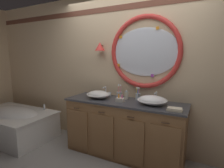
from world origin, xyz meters
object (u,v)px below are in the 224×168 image
object	(u,v)px
bathtub	(13,121)
sink_basin_right	(152,100)
toothbrush_holder_right	(138,96)
sink_basin_left	(99,94)
folded_hand_towel	(175,109)
toothbrush_holder_left	(119,94)
soap_dispenser	(126,95)
toiletry_basket	(120,100)

from	to	relation	value
bathtub	sink_basin_right	bearing A→B (deg)	8.01
toothbrush_holder_right	sink_basin_left	bearing A→B (deg)	-161.81
sink_basin_left	toothbrush_holder_right	size ratio (longest dim) A/B	1.90
folded_hand_towel	toothbrush_holder_right	bearing A→B (deg)	150.12
toothbrush_holder_left	folded_hand_towel	world-z (taller)	toothbrush_holder_left
bathtub	toothbrush_holder_right	xyz separation A→B (m)	(2.33, 0.57, 0.63)
sink_basin_right	toothbrush_holder_left	size ratio (longest dim) A/B	1.87
toothbrush_holder_left	folded_hand_towel	xyz separation A→B (m)	(0.93, -0.35, -0.03)
soap_dispenser	toiletry_basket	bearing A→B (deg)	-93.20
sink_basin_right	bathtub	bearing A→B (deg)	-171.99
toothbrush_holder_right	soap_dispenser	xyz separation A→B (m)	(-0.18, -0.05, 0.00)
sink_basin_right	soap_dispenser	size ratio (longest dim) A/B	2.88
soap_dispenser	bathtub	bearing A→B (deg)	-166.44
bathtub	sink_basin_right	distance (m)	2.71
sink_basin_right	sink_basin_left	bearing A→B (deg)	-180.00
sink_basin_left	folded_hand_towel	size ratio (longest dim) A/B	2.05
sink_basin_right	toothbrush_holder_left	distance (m)	0.64
bathtub	toiletry_basket	xyz separation A→B (m)	(2.14, 0.31, 0.61)
folded_hand_towel	toiletry_basket	xyz separation A→B (m)	(-0.79, 0.09, 0.02)
sink_basin_left	sink_basin_right	bearing A→B (deg)	0.00
toothbrush_holder_right	folded_hand_towel	distance (m)	0.69
sink_basin_left	toiletry_basket	world-z (taller)	sink_basin_left
toothbrush_holder_right	sink_basin_right	bearing A→B (deg)	-35.45
bathtub	sink_basin_left	distance (m)	1.88
toothbrush_holder_left	bathtub	bearing A→B (deg)	-164.08
bathtub	soap_dispenser	bearing A→B (deg)	13.56
sink_basin_left	sink_basin_right	world-z (taller)	sink_basin_right
toothbrush_holder_left	soap_dispenser	distance (m)	0.16
soap_dispenser	folded_hand_towel	xyz separation A→B (m)	(0.78, -0.30, -0.04)
toothbrush_holder_left	toiletry_basket	world-z (taller)	toothbrush_holder_left
toothbrush_holder_right	toiletry_basket	size ratio (longest dim) A/B	1.67
sink_basin_left	folded_hand_towel	bearing A→B (deg)	-6.95
toothbrush_holder_left	folded_hand_towel	size ratio (longest dim) A/B	1.18
toothbrush_holder_left	toothbrush_holder_right	xyz separation A→B (m)	(0.33, -0.01, 0.01)
bathtub	sink_basin_left	bearing A→B (deg)	11.99
soap_dispenser	toothbrush_holder_right	bearing A→B (deg)	14.34
toothbrush_holder_right	folded_hand_towel	size ratio (longest dim) A/B	1.08
toothbrush_holder_left	toothbrush_holder_right	size ratio (longest dim) A/B	1.09
sink_basin_right	toiletry_basket	size ratio (longest dim) A/B	3.40
toothbrush_holder_left	soap_dispenser	size ratio (longest dim) A/B	1.54
sink_basin_left	sink_basin_right	size ratio (longest dim) A/B	0.93
toothbrush_holder_left	toiletry_basket	size ratio (longest dim) A/B	1.82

